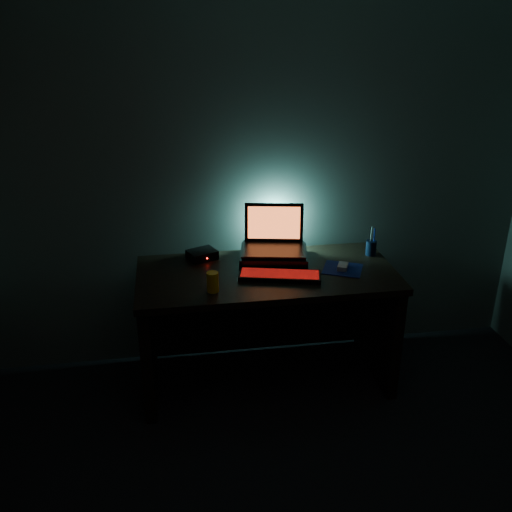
{
  "coord_description": "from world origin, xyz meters",
  "views": [
    {
      "loc": [
        -0.53,
        -1.33,
        2.15
      ],
      "look_at": [
        -0.07,
        1.57,
        0.88
      ],
      "focal_mm": 40.0,
      "sensor_mm": 36.0,
      "label": 1
    }
  ],
  "objects": [
    {
      "name": "room",
      "position": [
        0.0,
        0.0,
        1.25
      ],
      "size": [
        3.5,
        4.0,
        2.5
      ],
      "color": "black",
      "rests_on": "ground"
    },
    {
      "name": "router",
      "position": [
        -0.36,
        1.87,
        0.78
      ],
      "size": [
        0.2,
        0.18,
        0.05
      ],
      "rotation": [
        0.0,
        0.0,
        0.4
      ],
      "color": "black",
      "rests_on": "desk"
    },
    {
      "name": "desk",
      "position": [
        0.0,
        1.67,
        0.49
      ],
      "size": [
        1.5,
        0.7,
        0.75
      ],
      "color": "black",
      "rests_on": "ground"
    },
    {
      "name": "mouse",
      "position": [
        0.45,
        1.58,
        0.77
      ],
      "size": [
        0.09,
        0.11,
        0.03
      ],
      "primitive_type": "cube",
      "rotation": [
        0.0,
        0.0,
        -0.43
      ],
      "color": "gray",
      "rests_on": "mousepad"
    },
    {
      "name": "mousepad",
      "position": [
        0.45,
        1.58,
        0.75
      ],
      "size": [
        0.28,
        0.27,
        0.0
      ],
      "primitive_type": "cube",
      "rotation": [
        0.0,
        0.0,
        -0.43
      ],
      "color": "#0C1855",
      "rests_on": "desk"
    },
    {
      "name": "keyboard",
      "position": [
        0.06,
        1.53,
        0.76
      ],
      "size": [
        0.48,
        0.25,
        0.03
      ],
      "rotation": [
        0.0,
        0.0,
        -0.24
      ],
      "color": "black",
      "rests_on": "desk"
    },
    {
      "name": "juice_glass",
      "position": [
        -0.33,
        1.42,
        0.81
      ],
      "size": [
        0.09,
        0.09,
        0.11
      ],
      "primitive_type": "cylinder",
      "rotation": [
        0.0,
        0.0,
        -0.42
      ],
      "color": "orange",
      "rests_on": "desk"
    },
    {
      "name": "riser",
      "position": [
        0.07,
        1.78,
        0.78
      ],
      "size": [
        0.45,
        0.37,
        0.06
      ],
      "primitive_type": "cube",
      "rotation": [
        0.0,
        0.0,
        -0.19
      ],
      "color": "black",
      "rests_on": "desk"
    },
    {
      "name": "pen_cup",
      "position": [
        0.68,
        1.77,
        0.8
      ],
      "size": [
        0.07,
        0.07,
        0.09
      ],
      "primitive_type": "cylinder",
      "rotation": [
        0.0,
        0.0,
        -0.15
      ],
      "color": "black",
      "rests_on": "desk"
    },
    {
      "name": "laptop",
      "position": [
        0.08,
        1.83,
        0.87
      ],
      "size": [
        0.42,
        0.35,
        0.26
      ],
      "rotation": [
        0.0,
        0.0,
        -0.19
      ],
      "color": "black",
      "rests_on": "riser"
    }
  ]
}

